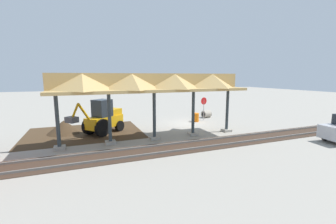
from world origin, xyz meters
The scene contains 9 objects.
ground_plane centered at (0.00, 0.00, 0.00)m, with size 120.00×120.00×0.00m, color gray.
dirt_work_zone centered at (9.65, 0.30, 0.00)m, with size 9.17×7.00×0.01m, color #42301E.
platform_canopy centered at (4.79, 4.22, 4.16)m, with size 14.17×3.20×4.90m.
rail_tracks centered at (0.00, 6.79, 0.03)m, with size 60.00×2.58×0.15m.
stop_sign centered at (-2.34, -0.75, 1.79)m, with size 0.75×0.19×2.47m.
backhoe centered at (8.17, 0.97, 1.27)m, with size 4.60×4.09×2.82m.
dirt_mound centered at (11.23, -0.29, 0.00)m, with size 5.42×5.42×2.15m, color #42301E.
concrete_pipe centered at (-3.54, -2.15, 0.41)m, with size 1.13×1.02×0.81m.
traffic_barrel centered at (-1.29, -0.44, 0.45)m, with size 0.56×0.56×0.90m, color orange.
Camera 1 is at (9.85, 19.85, 4.70)m, focal length 24.00 mm.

